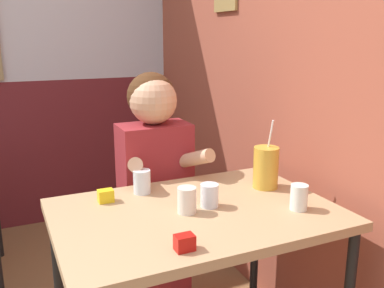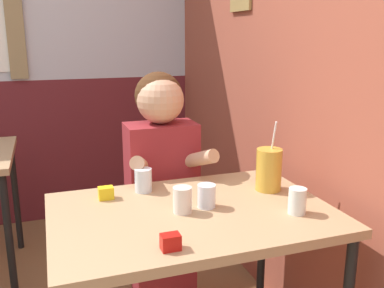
# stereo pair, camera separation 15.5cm
# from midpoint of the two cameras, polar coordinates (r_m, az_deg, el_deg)

# --- Properties ---
(brick_wall_right) EXTENTS (0.08, 4.25, 2.70)m
(brick_wall_right) POSITION_cam_midpoint_polar(r_m,az_deg,el_deg) (2.52, 4.30, 12.67)
(brick_wall_right) COLOR #9E4C38
(brick_wall_right) RESTS_ON ground_plane
(back_wall) EXTENTS (5.31, 0.09, 2.70)m
(back_wall) POSITION_cam_midpoint_polar(r_m,az_deg,el_deg) (3.36, -24.84, 11.90)
(back_wall) COLOR silver
(back_wall) RESTS_ON ground_plane
(main_table) EXTENTS (1.05, 0.72, 0.78)m
(main_table) POSITION_cam_midpoint_polar(r_m,az_deg,el_deg) (1.67, -2.20, -11.20)
(main_table) COLOR tan
(main_table) RESTS_ON ground_plane
(person_seated) EXTENTS (0.42, 0.42, 1.26)m
(person_seated) POSITION_cam_midpoint_polar(r_m,az_deg,el_deg) (2.14, -7.02, -5.92)
(person_seated) COLOR maroon
(person_seated) RESTS_ON ground_plane
(cocktail_pitcher) EXTENTS (0.11, 0.11, 0.30)m
(cocktail_pitcher) POSITION_cam_midpoint_polar(r_m,az_deg,el_deg) (1.85, 7.47, -3.14)
(cocktail_pitcher) COLOR gold
(cocktail_pitcher) RESTS_ON main_table
(glass_near_pitcher) EXTENTS (0.07, 0.07, 0.09)m
(glass_near_pitcher) POSITION_cam_midpoint_polar(r_m,az_deg,el_deg) (1.65, -0.36, -6.91)
(glass_near_pitcher) COLOR silver
(glass_near_pitcher) RESTS_ON main_table
(glass_center) EXTENTS (0.07, 0.07, 0.10)m
(glass_center) POSITION_cam_midpoint_polar(r_m,az_deg,el_deg) (1.65, 11.49, -7.01)
(glass_center) COLOR silver
(glass_center) RESTS_ON main_table
(glass_far_side) EXTENTS (0.07, 0.07, 0.10)m
(glass_far_side) POSITION_cam_midpoint_polar(r_m,az_deg,el_deg) (1.60, -3.50, -7.52)
(glass_far_side) COLOR silver
(glass_far_side) RESTS_ON main_table
(glass_by_brick) EXTENTS (0.07, 0.07, 0.10)m
(glass_by_brick) POSITION_cam_midpoint_polar(r_m,az_deg,el_deg) (1.81, -9.15, -5.01)
(glass_by_brick) COLOR silver
(glass_by_brick) RESTS_ON main_table
(condiment_ketchup) EXTENTS (0.06, 0.04, 0.05)m
(condiment_ketchup) POSITION_cam_midpoint_polar(r_m,az_deg,el_deg) (1.34, -4.39, -13.05)
(condiment_ketchup) COLOR #B7140F
(condiment_ketchup) RESTS_ON main_table
(condiment_mustard) EXTENTS (0.06, 0.04, 0.05)m
(condiment_mustard) POSITION_cam_midpoint_polar(r_m,az_deg,el_deg) (1.75, -13.96, -6.78)
(condiment_mustard) COLOR yellow
(condiment_mustard) RESTS_ON main_table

